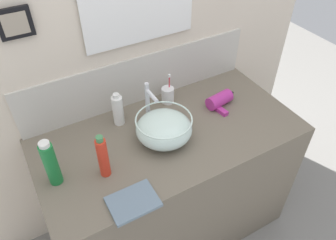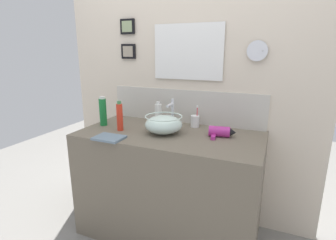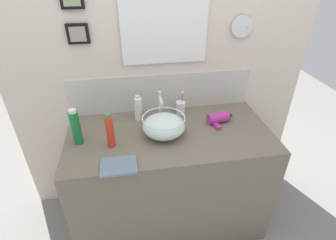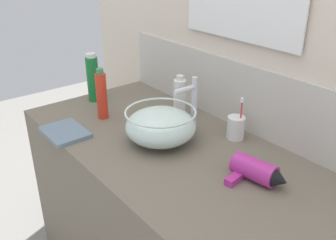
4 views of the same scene
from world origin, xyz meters
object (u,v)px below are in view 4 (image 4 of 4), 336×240
(hair_drier, at_px, (257,172))
(soap_dispenser, at_px, (102,95))
(faucet, at_px, (192,101))
(shampoo_bottle, at_px, (93,78))
(spray_bottle, at_px, (180,97))
(glass_bowl_sink, at_px, (161,126))
(toothbrush_cup, at_px, (236,127))
(hand_towel, at_px, (65,132))

(hair_drier, height_order, soap_dispenser, soap_dispenser)
(faucet, bearing_deg, shampoo_bottle, -163.45)
(spray_bottle, bearing_deg, glass_bowl_sink, -56.24)
(toothbrush_cup, relative_size, shampoo_bottle, 0.74)
(toothbrush_cup, xyz_separation_m, hand_towel, (-0.46, -0.52, -0.04))
(hand_towel, bearing_deg, faucet, 55.55)
(faucet, distance_m, hair_drier, 0.43)
(spray_bottle, height_order, soap_dispenser, soap_dispenser)
(glass_bowl_sink, height_order, hand_towel, glass_bowl_sink)
(hair_drier, bearing_deg, shampoo_bottle, -175.04)
(hand_towel, bearing_deg, glass_bowl_sink, 42.46)
(faucet, distance_m, shampoo_bottle, 0.56)
(glass_bowl_sink, distance_m, faucet, 0.17)
(spray_bottle, bearing_deg, faucet, -22.20)
(toothbrush_cup, bearing_deg, soap_dispenser, -147.40)
(soap_dispenser, bearing_deg, spray_bottle, 56.82)
(hand_towel, bearing_deg, soap_dispenser, 101.20)
(glass_bowl_sink, relative_size, shampoo_bottle, 1.16)
(glass_bowl_sink, bearing_deg, hair_drier, 11.32)
(glass_bowl_sink, height_order, toothbrush_cup, toothbrush_cup)
(shampoo_bottle, bearing_deg, toothbrush_cup, 19.72)
(glass_bowl_sink, xyz_separation_m, shampoo_bottle, (-0.54, -0.00, 0.05))
(glass_bowl_sink, relative_size, toothbrush_cup, 1.58)
(spray_bottle, height_order, shampoo_bottle, shampoo_bottle)
(hair_drier, relative_size, toothbrush_cup, 1.13)
(glass_bowl_sink, distance_m, shampoo_bottle, 0.54)
(glass_bowl_sink, xyz_separation_m, toothbrush_cup, (0.16, 0.25, -0.02))
(toothbrush_cup, distance_m, shampoo_bottle, 0.75)
(shampoo_bottle, relative_size, hand_towel, 1.18)
(soap_dispenser, bearing_deg, hand_towel, -78.80)
(faucet, relative_size, toothbrush_cup, 1.31)
(hair_drier, xyz_separation_m, spray_bottle, (-0.56, 0.14, 0.05))
(hand_towel, bearing_deg, hair_drier, 26.51)
(hand_towel, bearing_deg, spray_bottle, 73.22)
(faucet, bearing_deg, glass_bowl_sink, -90.00)
(glass_bowl_sink, height_order, spray_bottle, spray_bottle)
(shampoo_bottle, bearing_deg, soap_dispenser, -18.19)
(soap_dispenser, height_order, hand_towel, soap_dispenser)
(soap_dispenser, bearing_deg, glass_bowl_sink, 11.33)
(toothbrush_cup, bearing_deg, spray_bottle, -174.21)
(spray_bottle, relative_size, hand_towel, 0.93)
(glass_bowl_sink, bearing_deg, toothbrush_cup, 57.00)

